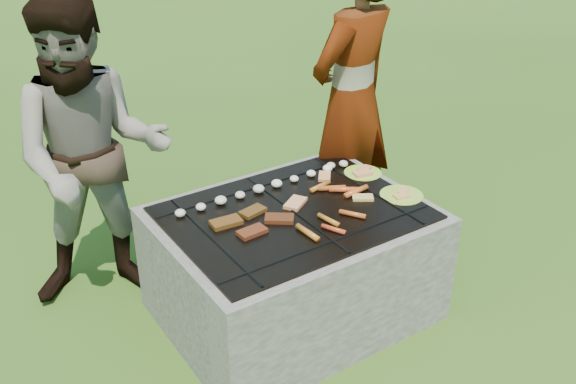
% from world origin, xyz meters
% --- Properties ---
extents(lawn, '(60.00, 60.00, 0.00)m').
position_xyz_m(lawn, '(0.00, 0.00, 0.00)').
color(lawn, '#264912').
rests_on(lawn, ground).
extents(fire_pit, '(1.30, 1.00, 0.62)m').
position_xyz_m(fire_pit, '(0.00, 0.00, 0.28)').
color(fire_pit, gray).
rests_on(fire_pit, ground).
extents(mushrooms, '(1.05, 0.08, 0.04)m').
position_xyz_m(mushrooms, '(0.03, 0.27, 0.63)').
color(mushrooms, beige).
rests_on(mushrooms, fire_pit).
extents(pork_slabs, '(0.39, 0.25, 0.02)m').
position_xyz_m(pork_slabs, '(-0.23, 0.02, 0.62)').
color(pork_slabs, '#93511A').
rests_on(pork_slabs, fire_pit).
extents(sausages, '(0.54, 0.47, 0.03)m').
position_xyz_m(sausages, '(0.21, -0.06, 0.63)').
color(sausages, orange).
rests_on(sausages, fire_pit).
extents(bread_on_grate, '(0.46, 0.42, 0.02)m').
position_xyz_m(bread_on_grate, '(0.21, 0.06, 0.62)').
color(bread_on_grate, '#F0AE7B').
rests_on(bread_on_grate, fire_pit).
extents(plate_far, '(0.27, 0.27, 0.03)m').
position_xyz_m(plate_far, '(0.56, 0.15, 0.61)').
color(plate_far, yellow).
rests_on(plate_far, fire_pit).
extents(plate_near, '(0.24, 0.24, 0.03)m').
position_xyz_m(plate_near, '(0.56, -0.16, 0.61)').
color(plate_near, yellow).
rests_on(plate_near, fire_pit).
extents(cook, '(0.74, 0.58, 1.78)m').
position_xyz_m(cook, '(0.75, 0.50, 0.89)').
color(cook, gray).
rests_on(cook, ground).
extents(bystander, '(0.97, 0.87, 1.64)m').
position_xyz_m(bystander, '(-0.74, 0.71, 0.82)').
color(bystander, '#9F9385').
rests_on(bystander, ground).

